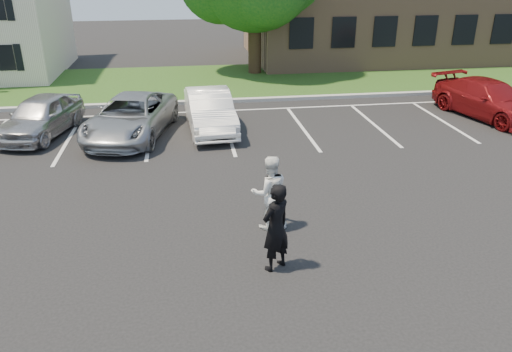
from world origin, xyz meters
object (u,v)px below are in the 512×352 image
Objects in this scene: car_white_sedan at (210,111)px; car_silver_minivan at (131,117)px; car_red_compact at (489,100)px; man_black_suit at (276,227)px; car_silver_west at (41,116)px; man_white_shirt at (270,193)px.

car_silver_minivan is at bearing -177.38° from car_white_sedan.
car_white_sedan is at bearing 19.94° from car_silver_minivan.
car_red_compact is (10.98, -0.04, -0.01)m from car_white_sedan.
car_red_compact is at bearing 14.87° from car_silver_minivan.
car_silver_minivan is 1.16× the size of car_white_sedan.
man_black_suit is at bearing -54.58° from car_silver_minivan.
man_black_suit is at bearing -39.92° from car_silver_west.
car_white_sedan reaches higher than car_silver_west.
car_white_sedan is (2.79, 0.30, 0.02)m from car_silver_minivan.
car_silver_west is at bearing -176.45° from car_silver_minivan.
man_white_shirt is 10.34m from car_silver_west.
man_white_shirt is 0.35× the size of car_silver_minivan.
car_silver_west is at bearing -53.35° from man_white_shirt.
man_black_suit is 0.37× the size of car_silver_minivan.
man_black_suit is 0.43× the size of car_white_sedan.
car_white_sedan reaches higher than car_red_compact.
car_white_sedan is at bearing -87.90° from man_white_shirt.
car_silver_west is 16.92m from car_red_compact.
man_black_suit is 9.21m from car_white_sedan.
car_silver_minivan is 2.81m from car_white_sedan.
car_white_sedan is (-0.90, 7.48, -0.17)m from man_white_shirt.
car_white_sedan is (5.94, -0.27, 0.01)m from car_silver_west.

